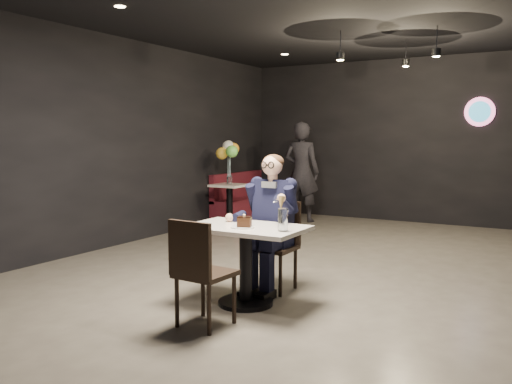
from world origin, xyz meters
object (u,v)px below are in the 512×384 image
Objects in this scene: booth_bench at (244,195)px; balloon_vase at (230,180)px; seated_man at (273,221)px; sundae_glass at (283,220)px; chair_near at (206,271)px; main_table at (246,265)px; side_table at (230,207)px; chair_far at (273,246)px; passerby at (302,172)px.

booth_bench is 1.11m from balloon_vase.
seated_man reaches higher than sundae_glass.
chair_near is 4.59× the size of sundae_glass.
balloon_vase reaches higher than main_table.
booth_bench is at bearing 124.48° from sundae_glass.
side_table is 4.71× the size of balloon_vase.
main_table is 0.56m from chair_far.
balloon_vase is (0.30, -1.00, 0.38)m from booth_bench.
seated_man is 9.81× the size of balloon_vase.
main_table is 5.43m from booth_bench.
balloon_vase is (-2.51, 3.10, 0.10)m from seated_man.
seated_man is 3.99m from balloon_vase.
passerby is at bearing 55.16° from balloon_vase.
chair_near is 5.00m from balloon_vase.
passerby is (0.83, 1.19, 0.58)m from side_table.
side_table is (-2.51, 3.10, -0.11)m from chair_far.
main_table is at bearing -55.42° from balloon_vase.
booth_bench is (-2.81, 4.10, -0.02)m from chair_far.
chair_far reaches higher than booth_bench.
chair_far is at bearing -50.94° from balloon_vase.
seated_man reaches higher than balloon_vase.
chair_far reaches higher than side_table.
seated_man is 7.18× the size of sundae_glass.
chair_near is 1.33× the size of side_table.
booth_bench is at bearing 124.48° from chair_far.
seated_man is (-0.00, 0.55, 0.34)m from main_table.
sundae_glass is 0.11× the size of booth_bench.
balloon_vase is at bearing 0.00° from side_table.
booth_bench is 1.05m from side_table.
chair_near reaches higher than side_table.
balloon_vase is at bearing 129.06° from seated_man.
sundae_glass reaches higher than chair_near.
main_table is at bearing -58.80° from booth_bench.
side_table is at bearing 124.01° from chair_near.
sundae_glass is at bearing -51.66° from side_table.
seated_man is 4.61m from passerby.
balloon_vase is (-2.51, 4.30, 0.36)m from chair_near.
sundae_glass is 4.76m from side_table.
passerby is (-1.69, 4.29, 0.20)m from seated_man.
chair_far is 4.01m from balloon_vase.
chair_far is at bearing 0.00° from seated_man.
balloon_vase is (-2.94, 3.71, -0.03)m from sundae_glass.
seated_man is at bearing 90.00° from main_table.
main_table is 1.20× the size of chair_far.
chair_far is 0.64× the size of seated_man.
chair_far is at bearing 93.70° from chair_near.
side_table is at bearing 129.06° from seated_man.
passerby is (1.13, 0.19, 0.48)m from booth_bench.
sundae_glass is (0.42, -0.62, 0.13)m from seated_man.
balloon_vase is (-2.51, 3.10, 0.36)m from chair_far.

